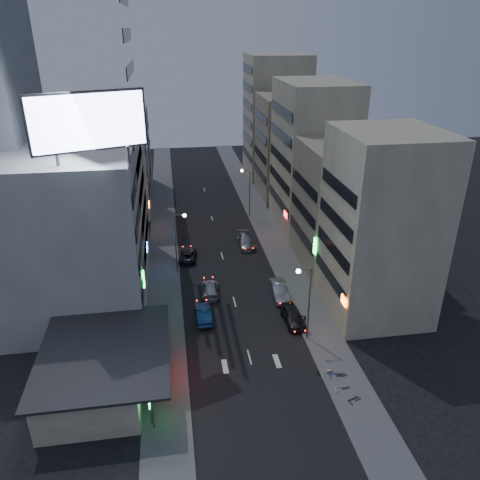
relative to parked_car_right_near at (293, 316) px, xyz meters
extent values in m
plane|color=black|center=(-5.60, -9.00, -0.81)|extent=(180.00, 180.00, 0.00)
cube|color=#4C4C4F|center=(-13.60, 21.00, -0.75)|extent=(4.00, 120.00, 0.12)
cube|color=#4C4C4F|center=(2.40, 21.00, -0.75)|extent=(4.00, 120.00, 0.12)
cube|color=beige|center=(-19.60, -7.00, 0.99)|extent=(8.00, 12.00, 3.60)
cube|color=black|center=(-18.60, -7.00, 2.94)|extent=(11.00, 13.00, 0.25)
cube|color=black|center=(-14.50, -7.00, 2.29)|extent=(0.12, 4.00, 0.90)
cube|color=#FF1E14|center=(-14.42, -7.00, 2.29)|extent=(0.04, 3.70, 0.70)
cube|color=#B2B2AD|center=(-22.60, 11.00, 8.19)|extent=(14.00, 24.00, 18.00)
cube|color=beige|center=(9.40, 1.50, 9.19)|extent=(10.00, 11.00, 20.00)
cube|color=gray|center=(9.90, 13.00, 7.19)|extent=(11.00, 12.00, 16.00)
cube|color=beige|center=(9.40, 26.00, 10.19)|extent=(10.00, 14.00, 22.00)
cube|color=#B2B2AD|center=(-21.10, 36.00, 9.19)|extent=(11.00, 10.00, 20.00)
cube|color=gray|center=(-21.60, 49.00, 6.69)|extent=(12.00, 10.00, 15.00)
cube|color=gray|center=(9.90, 41.00, 8.19)|extent=(11.00, 12.00, 18.00)
cube|color=beige|center=(10.40, 55.00, 11.19)|extent=(12.00, 12.00, 24.00)
cylinder|color=#595B60|center=(-21.60, 1.00, 17.94)|extent=(0.30, 0.30, 1.50)
cylinder|color=#595B60|center=(-15.60, 1.00, 17.94)|extent=(0.30, 0.30, 1.50)
cube|color=black|center=(-18.60, 1.00, 20.89)|extent=(9.52, 3.75, 5.00)
cube|color=#B6C9F3|center=(-18.52, 0.79, 20.89)|extent=(9.04, 3.34, 4.60)
cylinder|color=#595B60|center=(0.70, -3.00, 3.31)|extent=(0.16, 0.16, 8.00)
cylinder|color=#595B60|center=(0.00, -3.00, 7.21)|extent=(1.40, 0.10, 0.10)
sphere|color=#FFD88C|center=(-0.60, -3.00, 7.11)|extent=(0.44, 0.44, 0.44)
cylinder|color=#595B60|center=(-11.90, 13.00, 3.31)|extent=(0.16, 0.16, 8.00)
cylinder|color=#595B60|center=(-11.20, 13.00, 7.21)|extent=(1.40, 0.10, 0.10)
sphere|color=#FFD88C|center=(-10.60, 13.00, 7.11)|extent=(0.44, 0.44, 0.44)
cylinder|color=#595B60|center=(0.70, 31.00, 3.31)|extent=(0.16, 0.16, 8.00)
cylinder|color=#595B60|center=(0.00, 31.00, 7.21)|extent=(1.40, 0.10, 0.10)
sphere|color=#FFD88C|center=(-0.60, 31.00, 7.11)|extent=(0.44, 0.44, 0.44)
imported|color=#242428|center=(0.00, 0.00, 0.00)|extent=(2.10, 4.82, 1.62)
imported|color=#A2A7AB|center=(-0.21, 5.43, 0.00)|extent=(1.91, 4.97, 1.62)
imported|color=black|center=(-10.34, 16.73, -0.16)|extent=(2.72, 4.90, 1.30)
imported|color=gray|center=(-1.79, 19.69, -0.04)|extent=(2.29, 5.34, 1.53)
imported|color=navy|center=(-9.42, 1.98, -0.07)|extent=(1.59, 4.51, 1.49)
imported|color=#A4A7AC|center=(-8.19, 7.25, -0.13)|extent=(2.31, 4.84, 1.36)
imported|color=black|center=(0.70, -1.78, 0.23)|extent=(0.80, 0.73, 1.83)
camera|label=1|loc=(-12.07, -40.64, 28.35)|focal=35.00mm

